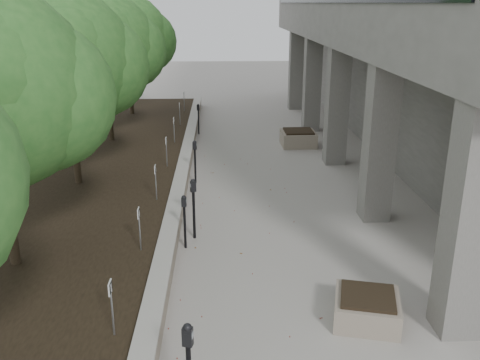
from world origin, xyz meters
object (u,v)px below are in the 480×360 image
object	(u,v)px
crabapple_tree_3	(69,90)
parking_meter_2	(185,222)
parking_meter_5	(198,119)
crabapple_tree_4	(106,68)
planter_front	(367,308)
planter_back	(298,138)
crabapple_tree_5	(128,55)
parking_meter_4	(195,162)
parking_meter_3	(194,209)

from	to	relation	value
crabapple_tree_3	parking_meter_2	distance (m)	5.51
parking_meter_2	parking_meter_5	distance (m)	11.03
crabapple_tree_4	planter_front	distance (m)	13.79
parking_meter_2	planter_back	bearing A→B (deg)	72.45
parking_meter_2	parking_meter_5	size ratio (longest dim) A/B	0.98
crabapple_tree_5	parking_meter_2	bearing A→B (deg)	-76.24
parking_meter_4	planter_back	size ratio (longest dim) A/B	1.04
crabapple_tree_3	planter_front	bearing A→B (deg)	-44.76
crabapple_tree_4	parking_meter_4	size ratio (longest dim) A/B	3.92
crabapple_tree_4	planter_front	world-z (taller)	crabapple_tree_4
parking_meter_2	parking_meter_4	size ratio (longest dim) A/B	0.94
crabapple_tree_3	parking_meter_2	xyz separation A→B (m)	(3.34, -3.62, -2.47)
crabapple_tree_3	crabapple_tree_4	size ratio (longest dim) A/B	1.00
parking_meter_2	parking_meter_3	size ratio (longest dim) A/B	0.86
parking_meter_5	planter_back	distance (m)	4.52
parking_meter_2	parking_meter_5	bearing A→B (deg)	96.52
crabapple_tree_3	crabapple_tree_5	distance (m)	10.00
parking_meter_3	planter_back	world-z (taller)	parking_meter_3
planter_front	parking_meter_5	bearing A→B (deg)	103.93
parking_meter_4	parking_meter_5	distance (m)	6.42
crabapple_tree_3	parking_meter_3	distance (m)	5.25
crabapple_tree_5	parking_meter_4	world-z (taller)	crabapple_tree_5
crabapple_tree_4	planter_front	size ratio (longest dim) A/B	4.84
crabapple_tree_5	planter_back	bearing A→B (deg)	-32.43
crabapple_tree_4	parking_meter_3	size ratio (longest dim) A/B	3.60
parking_meter_5	planter_back	xyz separation A→B (m)	(4.02, -2.02, -0.35)
crabapple_tree_3	parking_meter_3	size ratio (longest dim) A/B	3.60
parking_meter_4	planter_front	bearing A→B (deg)	-54.96
crabapple_tree_4	crabapple_tree_5	xyz separation A→B (m)	(0.00, 5.00, 0.00)
crabapple_tree_5	parking_meter_2	size ratio (longest dim) A/B	4.17
planter_back	crabapple_tree_4	bearing A→B (deg)	-177.02
parking_meter_3	planter_front	bearing A→B (deg)	-70.03
crabapple_tree_5	planter_front	xyz separation A→B (m)	(6.74, -16.69, -2.86)
crabapple_tree_3	parking_meter_4	world-z (taller)	crabapple_tree_3
crabapple_tree_3	crabapple_tree_5	bearing A→B (deg)	90.00
crabapple_tree_5	parking_meter_2	distance (m)	14.24
planter_back	parking_meter_3	bearing A→B (deg)	-113.86
crabapple_tree_5	parking_meter_5	xyz separation A→B (m)	(3.25, -2.60, -2.46)
parking_meter_4	parking_meter_2	bearing A→B (deg)	-79.18
crabapple_tree_3	parking_meter_2	world-z (taller)	crabapple_tree_3
crabapple_tree_3	crabapple_tree_4	distance (m)	5.00
crabapple_tree_5	planter_back	world-z (taller)	crabapple_tree_5
crabapple_tree_4	planter_back	distance (m)	7.81
crabapple_tree_3	planter_front	xyz separation A→B (m)	(6.74, -6.69, -2.86)
parking_meter_4	parking_meter_5	bearing A→B (deg)	102.50
crabapple_tree_5	parking_meter_3	xyz separation A→B (m)	(3.52, -13.10, -2.36)
parking_meter_2	parking_meter_4	xyz separation A→B (m)	(0.04, 4.60, 0.04)
parking_meter_5	planter_front	bearing A→B (deg)	-66.33
parking_meter_4	planter_front	size ratio (longest dim) A/B	1.23
planter_front	crabapple_tree_5	bearing A→B (deg)	112.00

